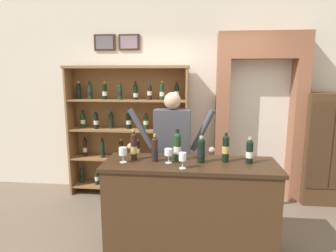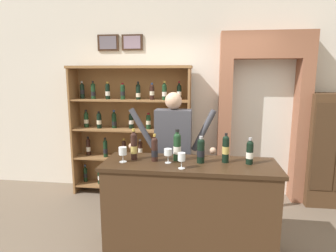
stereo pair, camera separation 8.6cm
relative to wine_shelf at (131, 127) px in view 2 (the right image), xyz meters
name	(u,v)px [view 2 (the right image)]	position (x,y,z in m)	size (l,w,h in m)	color
ground_plane	(175,249)	(0.85, -1.45, -1.08)	(14.00, 14.00, 0.02)	#6B5B4C
back_wall	(188,80)	(0.85, 0.28, 0.72)	(12.00, 0.19, 3.59)	silver
wine_shelf	(131,127)	(0.00, 0.00, 0.00)	(1.88, 0.37, 2.01)	olive
archway_doorway	(262,106)	(1.99, 0.14, 0.34)	(1.29, 0.45, 2.48)	#935B42
side_cabinet	(330,150)	(2.94, -0.02, -0.26)	(0.66, 0.44, 1.63)	#4C331E
tasting_counter	(189,207)	(1.00, -1.45, -0.58)	(1.80, 0.61, 0.99)	#422B19
shopkeeper	(173,144)	(0.76, -0.89, -0.03)	(1.09, 0.22, 1.68)	#2D3347
tasting_bottle_brunello	(134,146)	(0.40, -1.40, 0.07)	(0.07, 0.07, 0.33)	black
tasting_bottle_grappa	(155,149)	(0.63, -1.43, 0.05)	(0.07, 0.07, 0.29)	black
tasting_bottle_rosso	(177,146)	(0.86, -1.38, 0.07)	(0.08, 0.08, 0.34)	#19381E
tasting_bottle_bianco	(201,150)	(1.11, -1.43, 0.05)	(0.08, 0.08, 0.28)	black
tasting_bottle_riserva	(226,148)	(1.36, -1.38, 0.07)	(0.07, 0.07, 0.31)	black
tasting_bottle_prosecco	(250,152)	(1.60, -1.41, 0.05)	(0.07, 0.07, 0.27)	black
wine_glass_left	(182,158)	(0.93, -1.64, 0.03)	(0.07, 0.07, 0.16)	silver
wine_glass_right	(168,153)	(0.78, -1.48, 0.03)	(0.08, 0.08, 0.15)	silver
wine_glass_spare	(123,152)	(0.31, -1.51, 0.03)	(0.08, 0.08, 0.16)	silver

